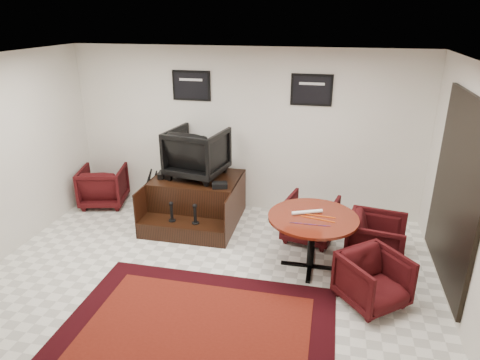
# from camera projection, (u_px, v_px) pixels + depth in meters

# --- Properties ---
(ground) EXTENTS (6.00, 6.00, 0.00)m
(ground) POSITION_uv_depth(u_px,v_px,m) (204.00, 286.00, 5.53)
(ground) COLOR white
(ground) RESTS_ON ground
(room_shell) EXTENTS (6.02, 5.02, 2.81)m
(room_shell) POSITION_uv_depth(u_px,v_px,m) (236.00, 154.00, 4.90)
(room_shell) COLOR silver
(room_shell) RESTS_ON ground
(area_rug) EXTENTS (3.02, 2.27, 0.01)m
(area_rug) POSITION_uv_depth(u_px,v_px,m) (195.00, 332.00, 4.72)
(area_rug) COLOR black
(area_rug) RESTS_ON ground
(shine_podium) EXTENTS (1.44, 1.48, 0.74)m
(shine_podium) POSITION_uv_depth(u_px,v_px,m) (196.00, 201.00, 7.18)
(shine_podium) COLOR black
(shine_podium) RESTS_ON ground
(shine_chair) EXTENTS (1.00, 0.95, 0.89)m
(shine_chair) POSITION_uv_depth(u_px,v_px,m) (197.00, 150.00, 7.01)
(shine_chair) COLOR black
(shine_chair) RESTS_ON shine_podium
(shoes_pair) EXTENTS (0.26, 0.29, 0.09)m
(shoes_pair) POSITION_uv_depth(u_px,v_px,m) (165.00, 175.00, 7.09)
(shoes_pair) COLOR black
(shoes_pair) RESTS_ON shine_podium
(polish_kit) EXTENTS (0.27, 0.22, 0.08)m
(polish_kit) POSITION_uv_depth(u_px,v_px,m) (220.00, 185.00, 6.67)
(polish_kit) COLOR black
(polish_kit) RESTS_ON shine_podium
(umbrella_black) EXTENTS (0.35, 0.13, 0.93)m
(umbrella_black) POSITION_uv_depth(u_px,v_px,m) (145.00, 192.00, 7.21)
(umbrella_black) COLOR black
(umbrella_black) RESTS_ON ground
(umbrella_hooked) EXTENTS (0.32, 0.12, 0.85)m
(umbrella_hooked) POSITION_uv_depth(u_px,v_px,m) (151.00, 192.00, 7.34)
(umbrella_hooked) COLOR black
(umbrella_hooked) RESTS_ON ground
(armchair_side) EXTENTS (0.91, 0.87, 0.78)m
(armchair_side) POSITION_uv_depth(u_px,v_px,m) (103.00, 184.00, 7.75)
(armchair_side) COLOR black
(armchair_side) RESTS_ON ground
(meeting_table) EXTENTS (1.20, 1.20, 0.78)m
(meeting_table) POSITION_uv_depth(u_px,v_px,m) (313.00, 223.00, 5.69)
(meeting_table) COLOR #4E160B
(meeting_table) RESTS_ON ground
(table_chair_back) EXTENTS (0.87, 0.84, 0.76)m
(table_chair_back) POSITION_uv_depth(u_px,v_px,m) (311.00, 217.00, 6.55)
(table_chair_back) COLOR black
(table_chair_back) RESTS_ON ground
(table_chair_window) EXTENTS (0.82, 0.86, 0.77)m
(table_chair_window) POSITION_uv_depth(u_px,v_px,m) (376.00, 238.00, 5.91)
(table_chair_window) COLOR black
(table_chair_window) RESTS_ON ground
(table_chair_corner) EXTENTS (0.95, 0.94, 0.71)m
(table_chair_corner) POSITION_uv_depth(u_px,v_px,m) (373.00, 277.00, 5.09)
(table_chair_corner) COLOR black
(table_chair_corner) RESTS_ON ground
(paper_roll) EXTENTS (0.41, 0.21, 0.05)m
(paper_roll) POSITION_uv_depth(u_px,v_px,m) (307.00, 212.00, 5.72)
(paper_roll) COLOR white
(paper_roll) RESTS_ON meeting_table
(table_clutter) EXTENTS (0.57, 0.31, 0.01)m
(table_clutter) POSITION_uv_depth(u_px,v_px,m) (316.00, 219.00, 5.56)
(table_clutter) COLOR #EA550D
(table_clutter) RESTS_ON meeting_table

